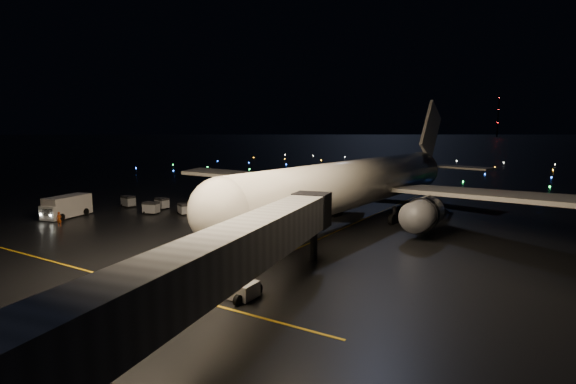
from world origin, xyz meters
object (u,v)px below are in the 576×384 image
belt_loader (247,232)px  crew_c (205,215)px  airliner (371,156)px  crew_a (59,219)px  pushback_tug (233,285)px  service_truck (68,206)px  baggage_cart_1 (184,209)px  baggage_cart_2 (162,203)px  baggage_cart_3 (128,201)px  baggage_cart_0 (151,208)px  crew_b (63,213)px

belt_loader → crew_c: belt_loader is taller
airliner → crew_a: airliner is taller
pushback_tug → crew_a: bearing=166.0°
service_truck → crew_a: size_ratio=4.51×
crew_c → baggage_cart_1: (-5.85, 1.85, -0.08)m
baggage_cart_2 → pushback_tug: bearing=-26.4°
crew_c → pushback_tug: bearing=32.9°
crew_a → baggage_cart_3: crew_a is taller
airliner → baggage_cart_0: (-28.63, -14.24, -7.89)m
pushback_tug → baggage_cart_2: bearing=142.8°
airliner → belt_loader: airliner is taller
airliner → baggage_cart_0: airliner is taller
baggage_cart_1 → baggage_cart_2: bearing=-169.5°
crew_b → baggage_cart_3: 11.64m
crew_a → crew_b: size_ratio=1.03×
belt_loader → crew_b: belt_loader is taller
belt_loader → service_truck: belt_loader is taller
service_truck → baggage_cart_1: 16.28m
pushback_tug → baggage_cart_2: pushback_tug is taller
baggage_cart_1 → baggage_cart_0: bearing=-128.4°
pushback_tug → service_truck: bearing=161.6°
airliner → belt_loader: (-5.20, -21.73, -7.15)m
baggage_cart_0 → baggage_cart_1: baggage_cart_0 is taller
service_truck → baggage_cart_1: bearing=25.8°
baggage_cart_0 → baggage_cart_3: baggage_cart_0 is taller
baggage_cart_0 → baggage_cart_3: 8.25m
service_truck → crew_b: 2.04m
baggage_cart_1 → crew_c: bearing=7.1°
crew_b → baggage_cart_1: 16.33m
crew_c → service_truck: bearing=-79.4°
baggage_cart_0 → baggage_cart_2: (-1.94, 3.86, -0.03)m
belt_loader → baggage_cart_0: size_ratio=3.19×
pushback_tug → baggage_cart_0: (-31.15, 19.54, 0.02)m
pushback_tug → crew_c: same height
crew_c → baggage_cart_0: size_ratio=0.83×
airliner → crew_c: (-18.35, -13.84, -7.91)m
belt_loader → baggage_cart_2: 27.80m
service_truck → baggage_cart_2: bearing=48.8°
pushback_tug → crew_c: 28.87m
airliner → baggage_cart_1: (-24.21, -11.99, -7.99)m
airliner → crew_b: bearing=-142.7°
pushback_tug → crew_c: bearing=134.4°
airliner → pushback_tug: 34.78m
crew_c → baggage_cart_3: bearing=-109.2°
crew_b → baggage_cart_1: bearing=24.3°
airliner → pushback_tug: size_ratio=16.76×
belt_loader → baggage_cart_0: belt_loader is taller
belt_loader → crew_b: size_ratio=3.75×
service_truck → crew_a: (4.80, -4.26, -0.62)m
airliner → crew_a: bearing=-136.8°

